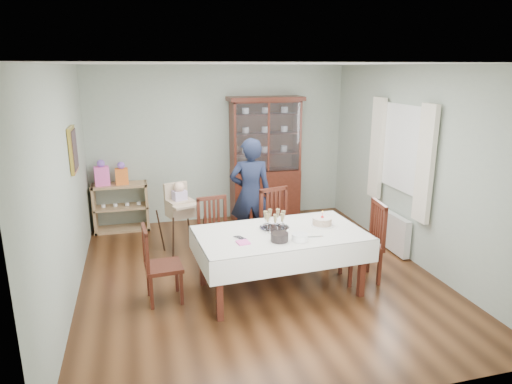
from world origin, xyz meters
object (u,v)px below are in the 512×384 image
object	(u,v)px
dining_table	(280,261)
gift_bag_orange	(122,174)
sideboard	(121,207)
birthday_cake	(322,222)
chair_far_right	(280,241)
champagne_tray	(274,224)
chair_end_right	(361,257)
woman	(251,194)
high_chair	(181,225)
china_cabinet	(265,157)
chair_end_left	(163,279)
gift_bag_pink	(102,174)
chair_far_left	(216,248)

from	to	relation	value
dining_table	gift_bag_orange	size ratio (longest dim) A/B	5.52
dining_table	sideboard	world-z (taller)	sideboard
birthday_cake	gift_bag_orange	size ratio (longest dim) A/B	0.74
chair_far_right	gift_bag_orange	distance (m)	2.92
chair_far_right	champagne_tray	distance (m)	0.91
chair_end_right	woman	world-z (taller)	woman
high_chair	sideboard	bearing A→B (deg)	106.40
chair_end_right	woman	size ratio (longest dim) A/B	0.61
china_cabinet	chair_far_right	world-z (taller)	china_cabinet
chair_end_left	gift_bag_pink	xyz separation A→B (m)	(-0.76, 2.61, 0.71)
chair_end_right	birthday_cake	xyz separation A→B (m)	(-0.54, 0.07, 0.50)
chair_end_left	chair_end_right	size ratio (longest dim) A/B	0.90
high_chair	champagne_tray	world-z (taller)	high_chair
high_chair	gift_bag_orange	distance (m)	1.55
chair_end_left	gift_bag_orange	world-z (taller)	gift_bag_orange
sideboard	birthday_cake	world-z (taller)	birthday_cake
china_cabinet	birthday_cake	world-z (taller)	china_cabinet
chair_far_right	gift_bag_orange	bearing A→B (deg)	124.46
chair_far_right	chair_far_left	bearing A→B (deg)	165.92
dining_table	chair_end_left	bearing A→B (deg)	175.44
dining_table	chair_end_right	world-z (taller)	chair_end_right
sideboard	gift_bag_pink	bearing A→B (deg)	-175.56
sideboard	chair_end_left	bearing A→B (deg)	-79.19
champagne_tray	gift_bag_orange	world-z (taller)	gift_bag_orange
chair_far_right	gift_bag_orange	xyz separation A→B (m)	(-2.12, 1.90, 0.66)
china_cabinet	chair_end_right	xyz separation A→B (m)	(0.51, -2.70, -0.82)
china_cabinet	chair_far_left	xyz separation A→B (m)	(-1.23, -1.89, -0.83)
dining_table	gift_bag_orange	distance (m)	3.34
sideboard	chair_end_left	xyz separation A→B (m)	(0.50, -2.63, -0.13)
dining_table	gift_bag_pink	size ratio (longest dim) A/B	4.85
chair_end_left	high_chair	size ratio (longest dim) A/B	0.86
dining_table	china_cabinet	distance (m)	2.88
chair_far_right	chair_end_left	xyz separation A→B (m)	(-1.67, -0.71, -0.03)
woman	champagne_tray	size ratio (longest dim) A/B	4.60
chair_end_left	champagne_tray	world-z (taller)	champagne_tray
woman	gift_bag_pink	xyz separation A→B (m)	(-2.16, 1.29, 0.15)
chair_far_right	dining_table	bearing A→B (deg)	-121.72
chair_end_right	gift_bag_orange	size ratio (longest dim) A/B	2.75
chair_end_right	champagne_tray	world-z (taller)	chair_end_right
chair_end_right	china_cabinet	bearing A→B (deg)	-162.14
chair_end_right	champagne_tray	size ratio (longest dim) A/B	2.81
gift_bag_orange	birthday_cake	bearing A→B (deg)	-47.35
sideboard	gift_bag_pink	world-z (taller)	gift_bag_pink
china_cabinet	birthday_cake	bearing A→B (deg)	-90.48
chair_end_right	gift_bag_pink	distance (m)	4.30
woman	high_chair	size ratio (longest dim) A/B	1.57
chair_far_left	high_chair	xyz separation A→B (m)	(-0.40, 0.69, 0.13)
high_chair	china_cabinet	bearing A→B (deg)	17.43
sideboard	woman	xyz separation A→B (m)	(1.90, -1.31, 0.44)
sideboard	champagne_tray	world-z (taller)	champagne_tray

